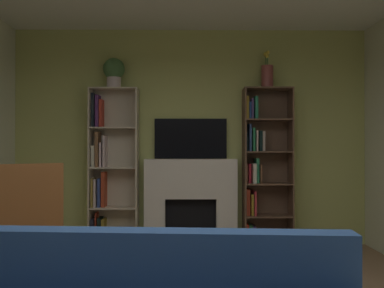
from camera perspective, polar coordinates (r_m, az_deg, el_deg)
wall_back_accent at (r=5.67m, az=-0.19°, el=0.91°), size 4.79×0.06×2.87m
fireplace at (r=5.57m, az=-0.18°, el=-7.64°), size 1.31×0.51×1.14m
tv at (r=5.61m, az=-0.19°, el=0.73°), size 0.95×0.06×0.53m
bookshelf_left at (r=5.64m, az=-11.23°, el=-3.54°), size 0.62×0.28×2.07m
bookshelf_right at (r=5.61m, az=9.32°, el=-3.18°), size 0.62×0.32×2.07m
potted_plant at (r=5.65m, az=-10.48°, el=9.62°), size 0.28×0.28×0.39m
vase_with_flowers at (r=5.66m, az=10.10°, el=9.05°), size 0.15×0.15×0.49m
armchair at (r=4.12m, az=-21.88°, el=-10.81°), size 0.84×0.84×1.16m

